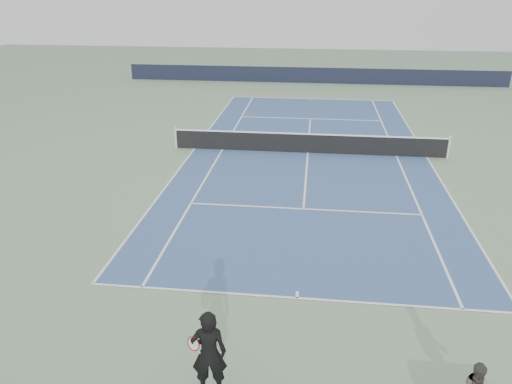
# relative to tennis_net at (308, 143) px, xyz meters

# --- Properties ---
(ground) EXTENTS (80.00, 80.00, 0.00)m
(ground) POSITION_rel_tennis_net_xyz_m (0.00, 0.00, -0.50)
(ground) COLOR slate
(court_surface) EXTENTS (10.97, 23.77, 0.01)m
(court_surface) POSITION_rel_tennis_net_xyz_m (0.00, 0.00, -0.50)
(court_surface) COLOR #365381
(court_surface) RESTS_ON ground
(tennis_net) EXTENTS (12.90, 0.10, 1.07)m
(tennis_net) POSITION_rel_tennis_net_xyz_m (0.00, 0.00, 0.00)
(tennis_net) COLOR silver
(tennis_net) RESTS_ON ground
(windscreen_far) EXTENTS (30.00, 0.25, 1.20)m
(windscreen_far) POSITION_rel_tennis_net_xyz_m (0.00, 17.88, 0.10)
(windscreen_far) COLOR black
(windscreen_far) RESTS_ON ground
(tennis_player) EXTENTS (0.84, 0.61, 1.89)m
(tennis_player) POSITION_rel_tennis_net_xyz_m (-1.57, -15.23, 0.44)
(tennis_player) COLOR black
(tennis_player) RESTS_ON ground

